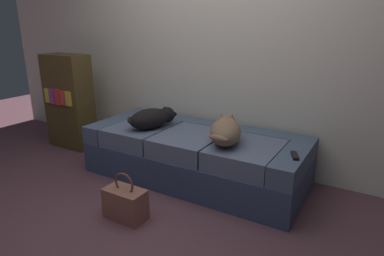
% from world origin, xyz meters
% --- Properties ---
extents(ground_plane, '(10.00, 10.00, 0.00)m').
position_xyz_m(ground_plane, '(0.00, 0.00, 0.00)').
color(ground_plane, '#57363E').
extents(back_wall, '(6.40, 0.10, 2.80)m').
position_xyz_m(back_wall, '(0.00, 1.54, 1.40)').
color(back_wall, beige).
rests_on(back_wall, ground).
extents(couch, '(2.07, 0.87, 0.47)m').
position_xyz_m(couch, '(0.00, 1.01, 0.23)').
color(couch, '#354060').
rests_on(couch, ground).
extents(dog_dark, '(0.37, 0.54, 0.19)m').
position_xyz_m(dog_dark, '(-0.41, 0.91, 0.57)').
color(dog_dark, black).
rests_on(dog_dark, couch).
extents(dog_tan, '(0.41, 0.59, 0.21)m').
position_xyz_m(dog_tan, '(0.37, 0.90, 0.57)').
color(dog_tan, '#82644A').
rests_on(dog_tan, couch).
extents(tv_remote, '(0.10, 0.16, 0.02)m').
position_xyz_m(tv_remote, '(0.96, 0.87, 0.48)').
color(tv_remote, black).
rests_on(tv_remote, couch).
extents(handbag, '(0.32, 0.18, 0.38)m').
position_xyz_m(handbag, '(-0.10, 0.13, 0.13)').
color(handbag, '#8B5544').
rests_on(handbag, ground).
extents(bookshelf, '(0.56, 0.30, 1.10)m').
position_xyz_m(bookshelf, '(-1.73, 1.02, 0.55)').
color(bookshelf, '#4A3A1B').
rests_on(bookshelf, ground).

